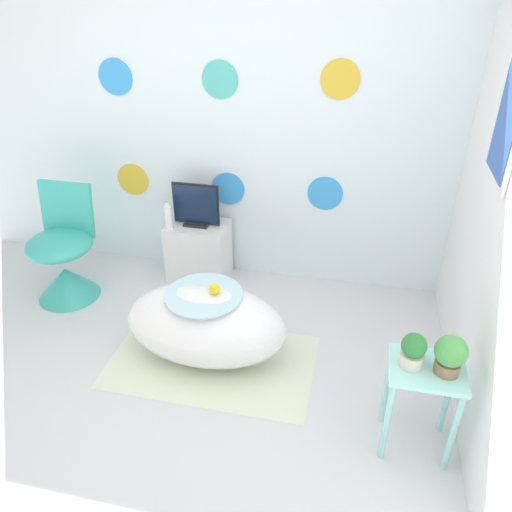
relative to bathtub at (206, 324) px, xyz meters
name	(u,v)px	position (x,y,z in m)	size (l,w,h in m)	color
ground_plane	(128,461)	(-0.16, -0.86, -0.25)	(12.00, 12.00, 0.00)	silver
wall_back_dotted	(224,109)	(-0.16, 1.09, 1.05)	(4.31, 0.05, 2.60)	white
wall_right	(506,178)	(1.52, 0.11, 1.06)	(0.06, 2.92, 2.60)	white
rug	(212,361)	(0.05, -0.06, -0.25)	(1.28, 0.77, 0.01)	silver
bathtub	(206,324)	(0.00, 0.00, 0.00)	(1.02, 0.58, 0.49)	white
rubber_duck	(214,289)	(0.07, -0.01, 0.28)	(0.07, 0.07, 0.08)	yellow
chair	(64,263)	(-1.23, 0.42, 0.03)	(0.48, 0.48, 0.85)	#38B2A3
tv_cabinet	(199,252)	(-0.33, 0.87, -0.01)	(0.46, 0.32, 0.47)	silver
tv	(196,207)	(-0.33, 0.88, 0.37)	(0.36, 0.12, 0.33)	black
vase	(168,217)	(-0.52, 0.78, 0.32)	(0.06, 0.06, 0.20)	white
side_table	(423,388)	(1.25, -0.42, 0.15)	(0.36, 0.29, 0.53)	#99E0D8
potted_plant_left	(413,350)	(1.17, -0.42, 0.37)	(0.12, 0.12, 0.18)	beige
potted_plant_right	(450,354)	(1.33, -0.43, 0.39)	(0.15, 0.15, 0.20)	#8C6B4C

